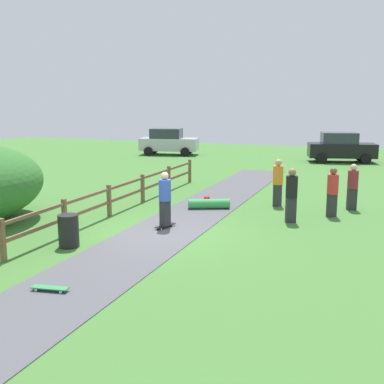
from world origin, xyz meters
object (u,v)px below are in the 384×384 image
Objects in this scene: trash_bin at (69,231)px; bystander_orange at (278,180)px; skater_riding at (165,197)px; skateboard_loose at (50,288)px; bystander_maroon at (353,185)px; skater_fallen at (209,203)px; parked_car_black at (341,147)px; parked_car_silver at (168,142)px; bystander_red at (333,190)px; bystander_black at (291,193)px.

bystander_orange is at bearing 59.04° from trash_bin.
skater_riding is 2.15× the size of skateboard_loose.
trash_bin is 0.53× the size of bystander_maroon.
bystander_orange is at bearing 30.97° from skater_fallen.
skateboard_loose is at bearing -62.07° from trash_bin.
parked_car_black is 12.18m from parked_car_silver.
trash_bin is 8.92m from bystander_red.
trash_bin is at bearing 117.93° from skateboard_loose.
bystander_red is 1.01× the size of bystander_maroon.
bystander_orange is (-0.90, 2.33, -0.01)m from bystander_black.
skater_riding is 0.40× the size of parked_car_silver.
skater_fallen is 0.86× the size of bystander_black.
bystander_black is (-1.18, -1.30, 0.05)m from bystander_red.
skateboard_loose is 10.47m from bystander_orange.
skateboard_loose is 0.49× the size of bystander_maroon.
trash_bin is 0.52× the size of bystander_red.
bystander_maroon is at bearing 66.79° from bystander_red.
bystander_red is (4.36, 0.34, 0.75)m from skater_fallen.
bystander_orange is at bearing 74.31° from skateboard_loose.
bystander_maroon is at bearing -46.46° from parked_car_silver.
bystander_maroon is (5.32, 4.85, -0.08)m from skater_riding.
bystander_orange reaches higher than bystander_maroon.
skater_fallen is at bearing -102.38° from parked_car_black.
skater_riding is at bearing -137.62° from bystander_maroon.
skater_riding reaches higher than skater_fallen.
skater_riding is at bearing 88.17° from skateboard_loose.
trash_bin is at bearing -104.27° from parked_car_black.
parked_car_silver is (-12.18, 0.00, 0.00)m from parked_car_black.
parked_car_black is 1.01× the size of parked_car_silver.
bystander_black reaches higher than skater_fallen.
skater_fallen is at bearing 163.20° from bystander_black.
bystander_red is at bearing -86.93° from parked_car_black.
skateboard_loose is at bearing -115.74° from bystander_black.
skateboard_loose is 11.79m from bystander_maroon.
skateboard_loose is at bearing -71.82° from parked_car_silver.
parked_car_black is (0.34, 17.00, -0.04)m from bystander_black.
bystander_black is at bearing 31.51° from skater_riding.
skater_riding is at bearing -96.66° from skater_fallen.
bystander_black is at bearing -68.87° from bystander_orange.
skateboard_loose is at bearing -99.33° from parked_car_black.
skater_riding is 20.89m from parked_car_silver.
parked_car_black reaches higher than skater_fallen.
trash_bin is 3.24m from skater_riding.
bystander_maroon is 19.76m from parked_car_silver.
trash_bin is 22.58m from parked_car_black.
trash_bin is 0.58× the size of skater_fallen.
parked_car_black reaches higher than bystander_orange.
bystander_black reaches higher than bystander_red.
bystander_maroon is (1.77, 2.68, -0.07)m from bystander_black.
parked_car_black reaches higher than bystander_black.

